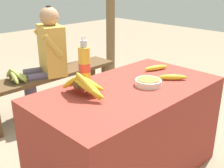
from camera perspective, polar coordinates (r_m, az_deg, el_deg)
The scene contains 9 objects.
market_counter at distance 2.00m, azimuth 3.20°, elevation -9.83°, with size 1.29×0.71×0.68m.
banana_bunch_ripe at distance 1.71m, azimuth -5.88°, elevation 0.10°, with size 0.20×0.35×0.17m.
serving_bowl at distance 1.89m, azimuth 7.37°, elevation 0.42°, with size 0.18×0.18×0.04m.
water_bottle at distance 1.83m, azimuth -5.61°, elevation 3.58°, with size 0.08×0.08×0.34m.
loose_banana_front at distance 2.03m, azimuth 12.20°, elevation 1.36°, with size 0.17×0.17×0.04m.
loose_banana_side at distance 2.22m, azimuth 8.97°, elevation 3.28°, with size 0.21×0.11×0.04m.
wooden_bench at distance 3.01m, azimuth -12.28°, elevation 0.98°, with size 1.53×0.32×0.43m.
seated_vendor at distance 2.90m, azimuth -12.96°, elevation 5.98°, with size 0.46×0.43×1.11m.
banana_bunch_green at distance 2.80m, azimuth -19.10°, elevation 1.84°, with size 0.18×0.30×0.15m.
Camera 1 is at (-1.29, -1.14, 1.36)m, focal length 45.00 mm.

